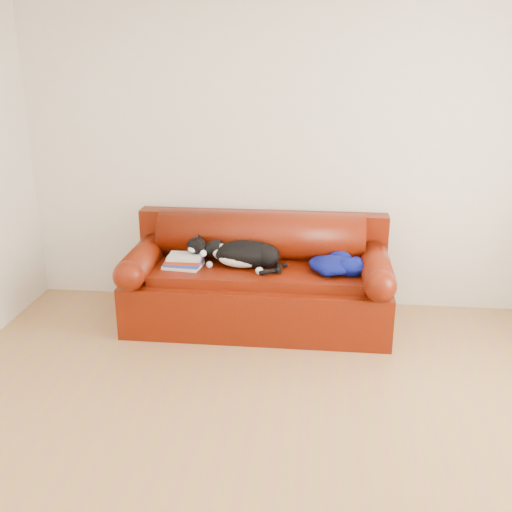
# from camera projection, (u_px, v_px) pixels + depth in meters

# --- Properties ---
(ground) EXTENTS (4.50, 4.50, 0.00)m
(ground) POSITION_uv_depth(u_px,v_px,m) (264.00, 432.00, 3.55)
(ground) COLOR olive
(ground) RESTS_ON ground
(room_shell) EXTENTS (4.52, 4.02, 2.61)m
(room_shell) POSITION_uv_depth(u_px,v_px,m) (290.00, 151.00, 3.01)
(room_shell) COLOR beige
(room_shell) RESTS_ON ground
(sofa_base) EXTENTS (2.10, 0.90, 0.50)m
(sofa_base) POSITION_uv_depth(u_px,v_px,m) (258.00, 296.00, 4.90)
(sofa_base) COLOR #440502
(sofa_base) RESTS_ON ground
(sofa_back) EXTENTS (2.10, 1.01, 0.88)m
(sofa_back) POSITION_uv_depth(u_px,v_px,m) (261.00, 251.00, 5.02)
(sofa_back) COLOR #440502
(sofa_back) RESTS_ON ground
(book_stack) EXTENTS (0.32, 0.26, 0.10)m
(book_stack) POSITION_uv_depth(u_px,v_px,m) (184.00, 261.00, 4.77)
(book_stack) COLOR beige
(book_stack) RESTS_ON sofa_base
(cat) EXTENTS (0.72, 0.39, 0.27)m
(cat) POSITION_uv_depth(u_px,v_px,m) (245.00, 255.00, 4.75)
(cat) COLOR black
(cat) RESTS_ON sofa_base
(blanket) EXTENTS (0.46, 0.40, 0.14)m
(blanket) POSITION_uv_depth(u_px,v_px,m) (336.00, 264.00, 4.67)
(blanket) COLOR #09024E
(blanket) RESTS_ON sofa_base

